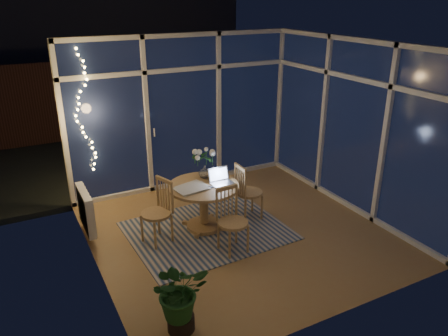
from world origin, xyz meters
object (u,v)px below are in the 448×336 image
at_px(chair_front, 233,221).
at_px(chair_right, 249,191).
at_px(dining_table, 204,207).
at_px(potted_plant, 180,298).
at_px(chair_left, 156,212).
at_px(laptop, 222,176).
at_px(flower_vase, 205,171).

bearing_deg(chair_front, chair_right, 42.88).
height_order(dining_table, potted_plant, potted_plant).
bearing_deg(dining_table, chair_front, -83.97).
relative_size(chair_left, chair_right, 1.02).
distance_m(chair_left, laptop, 1.04).
height_order(chair_left, flower_vase, chair_left).
relative_size(flower_vase, potted_plant, 0.28).
bearing_deg(laptop, potted_plant, -129.40).
bearing_deg(chair_right, flower_vase, 67.02).
distance_m(laptop, flower_vase, 0.33).
xyz_separation_m(dining_table, chair_front, (0.08, -0.73, 0.10)).
xyz_separation_m(chair_right, potted_plant, (-1.82, -1.72, -0.07)).
height_order(dining_table, chair_front, chair_front).
relative_size(laptop, potted_plant, 0.41).
relative_size(chair_right, potted_plant, 1.17).
xyz_separation_m(chair_left, laptop, (0.98, -0.03, 0.34)).
distance_m(chair_right, potted_plant, 2.51).
relative_size(chair_front, laptop, 2.86).
distance_m(dining_table, chair_right, 0.74).
bearing_deg(laptop, flower_vase, 110.35).
bearing_deg(chair_left, flower_vase, 89.64).
height_order(chair_right, flower_vase, flower_vase).
distance_m(dining_table, flower_vase, 0.52).
xyz_separation_m(dining_table, chair_left, (-0.73, -0.05, 0.12)).
distance_m(laptop, potted_plant, 2.19).
relative_size(chair_left, potted_plant, 1.20).
bearing_deg(chair_front, laptop, 71.01).
relative_size(chair_right, flower_vase, 4.25).
relative_size(chair_right, laptop, 2.86).
height_order(dining_table, flower_vase, flower_vase).
distance_m(chair_left, flower_vase, 0.97).
height_order(chair_left, laptop, chair_left).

